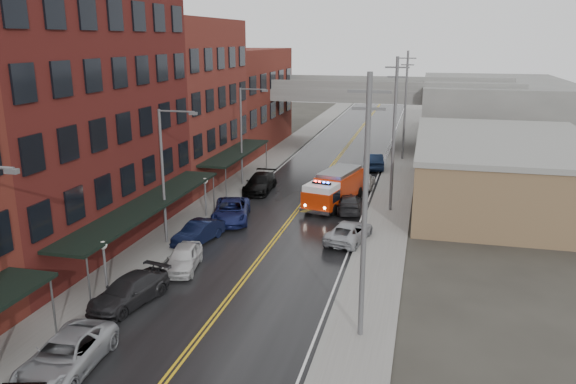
# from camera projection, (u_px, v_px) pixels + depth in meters

# --- Properties ---
(road) EXTENTS (11.00, 160.00, 0.02)m
(road) POSITION_uv_depth(u_px,v_px,m) (287.00, 224.00, 41.57)
(road) COLOR black
(road) RESTS_ON ground
(sidewalk_left) EXTENTS (3.00, 160.00, 0.15)m
(sidewalk_left) POSITION_uv_depth(u_px,v_px,m) (195.00, 216.00, 43.24)
(sidewalk_left) COLOR slate
(sidewalk_left) RESTS_ON ground
(sidewalk_right) EXTENTS (3.00, 160.00, 0.15)m
(sidewalk_right) POSITION_uv_depth(u_px,v_px,m) (387.00, 231.00, 39.86)
(sidewalk_right) COLOR slate
(sidewalk_right) RESTS_ON ground
(curb_left) EXTENTS (0.30, 160.00, 0.15)m
(curb_left) POSITION_uv_depth(u_px,v_px,m) (215.00, 217.00, 42.86)
(curb_left) COLOR gray
(curb_left) RESTS_ON ground
(curb_right) EXTENTS (0.30, 160.00, 0.15)m
(curb_right) POSITION_uv_depth(u_px,v_px,m) (363.00, 229.00, 40.25)
(curb_right) COLOR gray
(curb_right) RESTS_ON ground
(brick_building_b) EXTENTS (9.00, 20.00, 18.00)m
(brick_building_b) POSITION_uv_depth(u_px,v_px,m) (58.00, 108.00, 35.70)
(brick_building_b) COLOR #511515
(brick_building_b) RESTS_ON ground
(brick_building_c) EXTENTS (9.00, 15.00, 15.00)m
(brick_building_c) POSITION_uv_depth(u_px,v_px,m) (176.00, 102.00, 52.48)
(brick_building_c) COLOR maroon
(brick_building_c) RESTS_ON ground
(brick_building_far) EXTENTS (9.00, 20.00, 12.00)m
(brick_building_far) POSITION_uv_depth(u_px,v_px,m) (237.00, 99.00, 69.26)
(brick_building_far) COLOR maroon
(brick_building_far) RESTS_ON ground
(tan_building) EXTENTS (14.00, 22.00, 5.00)m
(tan_building) POSITION_uv_depth(u_px,v_px,m) (503.00, 173.00, 46.57)
(tan_building) COLOR brown
(tan_building) RESTS_ON ground
(right_far_block) EXTENTS (18.00, 30.00, 8.00)m
(right_far_block) POSITION_uv_depth(u_px,v_px,m) (493.00, 111.00, 73.79)
(right_far_block) COLOR slate
(right_far_block) RESTS_ON ground
(awning_1) EXTENTS (2.60, 18.00, 3.09)m
(awning_1) POSITION_uv_depth(u_px,v_px,m) (148.00, 205.00, 35.96)
(awning_1) COLOR black
(awning_1) RESTS_ON ground
(awning_2) EXTENTS (2.60, 13.00, 3.09)m
(awning_2) POSITION_uv_depth(u_px,v_px,m) (236.00, 152.00, 52.34)
(awning_2) COLOR black
(awning_2) RESTS_ON ground
(globe_lamp_1) EXTENTS (0.44, 0.44, 3.12)m
(globe_lamp_1) POSITION_uv_depth(u_px,v_px,m) (104.00, 256.00, 29.33)
(globe_lamp_1) COLOR #59595B
(globe_lamp_1) RESTS_ON ground
(globe_lamp_2) EXTENTS (0.44, 0.44, 3.12)m
(globe_lamp_2) POSITION_uv_depth(u_px,v_px,m) (205.00, 188.00, 42.44)
(globe_lamp_2) COLOR #59595B
(globe_lamp_2) RESTS_ON ground
(street_lamp_1) EXTENTS (2.64, 0.22, 9.00)m
(street_lamp_1) POSITION_uv_depth(u_px,v_px,m) (166.00, 169.00, 36.09)
(street_lamp_1) COLOR #59595B
(street_lamp_1) RESTS_ON ground
(street_lamp_2) EXTENTS (2.64, 0.22, 9.00)m
(street_lamp_2) POSITION_uv_depth(u_px,v_px,m) (244.00, 130.00, 51.07)
(street_lamp_2) COLOR #59595B
(street_lamp_2) RESTS_ON ground
(utility_pole_0) EXTENTS (1.80, 0.24, 12.00)m
(utility_pole_0) POSITION_uv_depth(u_px,v_px,m) (365.00, 206.00, 24.19)
(utility_pole_0) COLOR #59595B
(utility_pole_0) RESTS_ON ground
(utility_pole_1) EXTENTS (1.80, 0.24, 12.00)m
(utility_pole_1) POSITION_uv_depth(u_px,v_px,m) (394.00, 133.00, 42.91)
(utility_pole_1) COLOR #59595B
(utility_pole_1) RESTS_ON ground
(utility_pole_2) EXTENTS (1.80, 0.24, 12.00)m
(utility_pole_2) POSITION_uv_depth(u_px,v_px,m) (405.00, 104.00, 61.63)
(utility_pole_2) COLOR #59595B
(utility_pole_2) RESTS_ON ground
(overpass) EXTENTS (40.00, 10.00, 7.50)m
(overpass) POSITION_uv_depth(u_px,v_px,m) (349.00, 99.00, 69.93)
(overpass) COLOR slate
(overpass) RESTS_ON ground
(fire_truck) EXTENTS (4.34, 7.95, 2.77)m
(fire_truck) POSITION_uv_depth(u_px,v_px,m) (334.00, 188.00, 45.77)
(fire_truck) COLOR #B82908
(fire_truck) RESTS_ON ground
(parked_car_left_2) EXTENTS (2.86, 5.50, 1.48)m
(parked_car_left_2) POSITION_uv_depth(u_px,v_px,m) (66.00, 355.00, 23.01)
(parked_car_left_2) COLOR #9A9CA1
(parked_car_left_2) RESTS_ON ground
(parked_car_left_3) EXTENTS (3.02, 5.29, 1.44)m
(parked_car_left_3) POSITION_uv_depth(u_px,v_px,m) (129.00, 291.00, 28.89)
(parked_car_left_3) COLOR black
(parked_car_left_3) RESTS_ON ground
(parked_car_left_4) EXTENTS (2.46, 4.47, 1.44)m
(parked_car_left_4) POSITION_uv_depth(u_px,v_px,m) (184.00, 258.00, 33.26)
(parked_car_left_4) COLOR silver
(parked_car_left_4) RESTS_ON ground
(parked_car_left_5) EXTENTS (2.43, 4.59, 1.44)m
(parked_car_left_5) POSITION_uv_depth(u_px,v_px,m) (199.00, 232.00, 37.62)
(parked_car_left_5) COLOR black
(parked_car_left_5) RESTS_ON ground
(parked_car_left_6) EXTENTS (3.93, 6.13, 1.57)m
(parked_car_left_6) POSITION_uv_depth(u_px,v_px,m) (231.00, 211.00, 42.14)
(parked_car_left_6) COLOR #151C4F
(parked_car_left_6) RESTS_ON ground
(parked_car_left_7) EXTENTS (2.42, 5.51, 1.58)m
(parked_car_left_7) POSITION_uv_depth(u_px,v_px,m) (260.00, 183.00, 50.14)
(parked_car_left_7) COLOR black
(parked_car_left_7) RESTS_ON ground
(parked_car_right_0) EXTENTS (3.16, 5.23, 1.36)m
(parked_car_right_0) POSITION_uv_depth(u_px,v_px,m) (349.00, 232.00, 37.81)
(parked_car_right_0) COLOR #9DA0A5
(parked_car_right_0) RESTS_ON ground
(parked_car_right_1) EXTENTS (2.66, 4.92, 1.35)m
(parked_car_right_1) POSITION_uv_depth(u_px,v_px,m) (348.00, 203.00, 44.41)
(parked_car_right_1) COLOR #232325
(parked_car_right_1) RESTS_ON ground
(parked_car_right_2) EXTENTS (1.74, 4.16, 1.40)m
(parked_car_right_2) POSITION_uv_depth(u_px,v_px,m) (365.00, 180.00, 51.41)
(parked_car_right_2) COLOR silver
(parked_car_right_2) RESTS_ON ground
(parked_car_right_3) EXTENTS (2.64, 5.27, 1.66)m
(parked_car_right_3) POSITION_uv_depth(u_px,v_px,m) (373.00, 161.00, 58.89)
(parked_car_right_3) COLOR black
(parked_car_right_3) RESTS_ON ground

